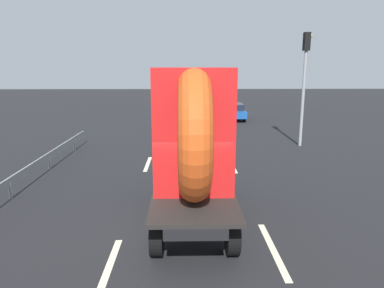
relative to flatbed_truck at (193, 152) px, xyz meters
name	(u,v)px	position (x,y,z in m)	size (l,w,h in m)	color
ground_plane	(180,225)	(-0.36, -0.36, -1.93)	(120.00, 120.00, 0.00)	black
flatbed_truck	(193,152)	(0.00, 0.00, 0.00)	(2.02, 5.36, 4.15)	black
distant_sedan	(233,111)	(3.67, 19.14, -1.24)	(1.70, 3.97, 1.29)	black
traffic_light	(305,74)	(6.02, 9.31, 1.90)	(0.42, 0.36, 5.88)	gray
guardrail	(32,168)	(-5.83, 3.38, -1.40)	(0.10, 13.57, 0.71)	gray
lane_dash_left_near	(108,269)	(-1.84, -2.47, -1.93)	(2.53, 0.16, 0.01)	beige
lane_dash_left_far	(148,164)	(-1.84, 5.77, -1.93)	(2.34, 0.16, 0.01)	beige
lane_dash_right_near	(273,249)	(1.84, -1.72, -1.93)	(2.64, 0.16, 0.01)	beige
lane_dash_right_far	(232,165)	(1.84, 5.51, -1.93)	(2.41, 0.16, 0.01)	beige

